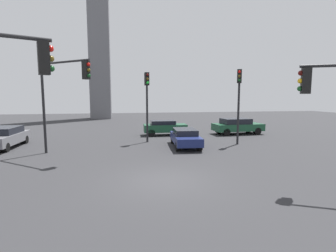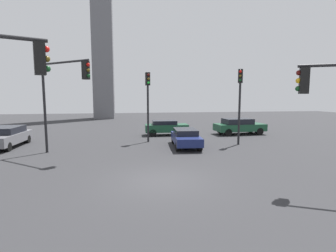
{
  "view_description": "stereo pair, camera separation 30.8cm",
  "coord_description": "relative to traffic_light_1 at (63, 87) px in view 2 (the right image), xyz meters",
  "views": [
    {
      "loc": [
        -1.72,
        -10.38,
        3.61
      ],
      "look_at": [
        1.25,
        5.77,
        1.69
      ],
      "focal_mm": 26.99,
      "sensor_mm": 36.0,
      "label": 1
    },
    {
      "loc": [
        -1.42,
        -10.44,
        3.61
      ],
      "look_at": [
        1.25,
        5.77,
        1.69
      ],
      "focal_mm": 26.99,
      "sensor_mm": 36.0,
      "label": 2
    }
  ],
  "objects": [
    {
      "name": "ground_plane",
      "position": [
        5.15,
        -5.57,
        -4.18
      ],
      "size": [
        91.74,
        91.74,
        0.0
      ],
      "primitive_type": "plane",
      "color": "#2D2D30"
    },
    {
      "name": "traffic_light_1",
      "position": [
        0.0,
        0.0,
        0.0
      ],
      "size": [
        3.29,
        2.65,
        5.75
      ],
      "rotation": [
        0.0,
        0.0,
        -0.67
      ],
      "color": "black",
      "rests_on": "ground_plane"
    },
    {
      "name": "skyline_tower",
      "position": [
        0.11,
        27.33,
        11.54
      ],
      "size": [
        3.23,
        3.23,
        31.44
      ],
      "primitive_type": "cube",
      "color": "slate",
      "rests_on": "ground_plane"
    },
    {
      "name": "car_0",
      "position": [
        14.37,
        6.62,
        -3.38
      ],
      "size": [
        4.78,
        2.2,
        1.51
      ],
      "rotation": [
        0.0,
        0.0,
        0.05
      ],
      "color": "#19472D",
      "rests_on": "ground_plane"
    },
    {
      "name": "traffic_light_3",
      "position": [
        12.03,
        1.68,
        -0.3
      ],
      "size": [
        0.44,
        0.49,
        5.6
      ],
      "rotation": [
        0.0,
        0.0,
        -2.1
      ],
      "color": "black",
      "rests_on": "ground_plane"
    },
    {
      "name": "traffic_light_4",
      "position": [
        5.4,
        3.89,
        -0.39
      ],
      "size": [
        0.38,
        0.48,
        5.47
      ],
      "rotation": [
        0.0,
        0.0,
        -1.37
      ],
      "color": "black",
      "rests_on": "ground_plane"
    },
    {
      "name": "car_2",
      "position": [
        7.37,
        7.2,
        -3.43
      ],
      "size": [
        4.02,
        1.77,
        1.38
      ],
      "rotation": [
        0.0,
        0.0,
        -0.03
      ],
      "color": "#19472D",
      "rests_on": "ground_plane"
    },
    {
      "name": "car_4",
      "position": [
        7.91,
        1.53,
        -3.49
      ],
      "size": [
        2.07,
        4.29,
        1.28
      ],
      "rotation": [
        0.0,
        0.0,
        -1.65
      ],
      "color": "navy",
      "rests_on": "ground_plane"
    },
    {
      "name": "car_3",
      "position": [
        -4.91,
        3.51,
        -3.42
      ],
      "size": [
        2.24,
        4.63,
        1.45
      ],
      "rotation": [
        0.0,
        0.0,
        -1.6
      ],
      "color": "slate",
      "rests_on": "ground_plane"
    }
  ]
}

